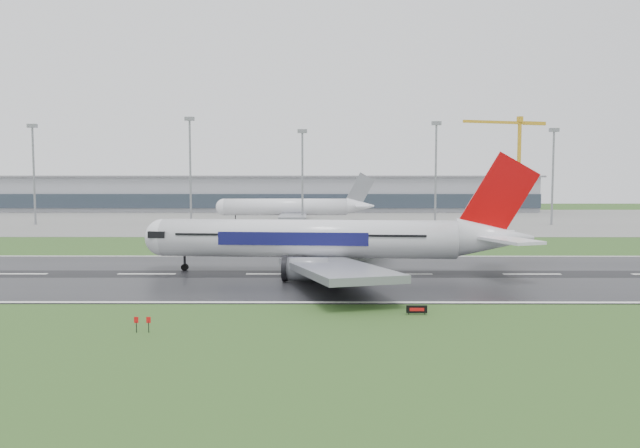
{
  "coord_description": "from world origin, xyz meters",
  "views": [
    {
      "loc": [
        27.27,
        -95.35,
        15.15
      ],
      "look_at": [
        26.98,
        12.0,
        7.0
      ],
      "focal_mm": 34.76,
      "sensor_mm": 36.0,
      "label": 1
    }
  ],
  "objects": [
    {
      "name": "terminal",
      "position": [
        0.0,
        185.0,
        7.5
      ],
      "size": [
        240.0,
        36.0,
        15.0
      ],
      "primitive_type": "cube",
      "color": "gray",
      "rests_on": "ground"
    },
    {
      "name": "floodmast_3",
      "position": [
        21.2,
        100.0,
        14.45
      ],
      "size": [
        0.64,
        0.64,
        28.9
      ],
      "primitive_type": "cylinder",
      "color": "gray",
      "rests_on": "ground"
    },
    {
      "name": "floodmast_4",
      "position": [
        63.18,
        100.0,
        15.68
      ],
      "size": [
        0.64,
        0.64,
        31.37
      ],
      "primitive_type": "cylinder",
      "color": "gray",
      "rests_on": "ground"
    },
    {
      "name": "apron",
      "position": [
        0.0,
        125.0,
        0.04
      ],
      "size": [
        400.0,
        130.0,
        0.08
      ],
      "primitive_type": "cube",
      "color": "slate",
      "rests_on": "ground"
    },
    {
      "name": "floodmast_2",
      "position": [
        -14.13,
        100.0,
        16.38
      ],
      "size": [
        0.64,
        0.64,
        32.77
      ],
      "primitive_type": "cylinder",
      "color": "gray",
      "rests_on": "ground"
    },
    {
      "name": "runway",
      "position": [
        0.0,
        0.0,
        0.05
      ],
      "size": [
        400.0,
        45.0,
        0.1
      ],
      "primitive_type": "cube",
      "color": "black",
      "rests_on": "ground"
    },
    {
      "name": "tower_crane",
      "position": [
        121.01,
        200.0,
        21.86
      ],
      "size": [
        42.97,
        15.4,
        43.72
      ],
      "primitive_type": null,
      "rotation": [
        0.0,
        0.0,
        0.3
      ],
      "color": "gold",
      "rests_on": "ground"
    },
    {
      "name": "runway_sign",
      "position": [
        37.77,
        -27.97,
        0.52
      ],
      "size": [
        2.3,
        0.26,
        1.04
      ],
      "primitive_type": null,
      "rotation": [
        0.0,
        0.0,
        0.0
      ],
      "color": "black",
      "rests_on": "ground"
    },
    {
      "name": "floodmast_5",
      "position": [
        100.04,
        100.0,
        14.63
      ],
      "size": [
        0.64,
        0.64,
        29.26
      ],
      "primitive_type": "cylinder",
      "color": "gray",
      "rests_on": "ground"
    },
    {
      "name": "main_airliner",
      "position": [
        29.33,
        1.69,
        9.13
      ],
      "size": [
        65.77,
        63.11,
        18.06
      ],
      "primitive_type": null,
      "rotation": [
        0.0,
        0.0,
        -0.08
      ],
      "color": "silver",
      "rests_on": "runway"
    },
    {
      "name": "floodmast_1",
      "position": [
        -63.54,
        100.0,
        15.3
      ],
      "size": [
        0.64,
        0.64,
        30.6
      ],
      "primitive_type": "cylinder",
      "color": "gray",
      "rests_on": "ground"
    },
    {
      "name": "ground",
      "position": [
        0.0,
        0.0,
        0.0
      ],
      "size": [
        520.0,
        520.0,
        0.0
      ],
      "primitive_type": "plane",
      "color": "#27481A",
      "rests_on": "ground"
    },
    {
      "name": "parked_airliner",
      "position": [
        17.32,
        114.02,
        8.08
      ],
      "size": [
        55.86,
        52.2,
        16.0
      ],
      "primitive_type": null,
      "rotation": [
        0.0,
        0.0,
        0.03
      ],
      "color": "silver",
      "rests_on": "apron"
    }
  ]
}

